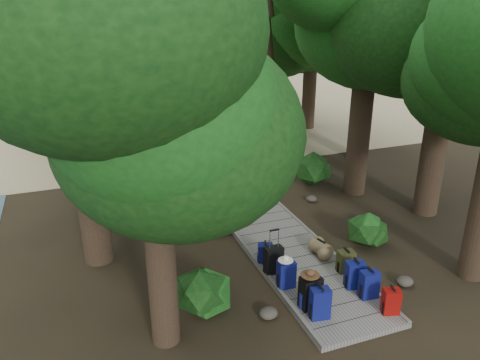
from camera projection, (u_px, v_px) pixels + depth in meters
name	position (u px, v px, depth m)	size (l,w,h in m)	color
ground	(264.00, 226.00, 13.17)	(120.00, 120.00, 0.00)	#2F2417
sand_beach	(155.00, 108.00, 27.12)	(40.00, 22.00, 0.02)	tan
boardwalk	(251.00, 210.00, 14.02)	(2.00, 12.00, 0.12)	gray
backpack_left_a	(320.00, 302.00, 9.13)	(0.38, 0.27, 0.71)	navy
backpack_left_b	(310.00, 291.00, 9.42)	(0.42, 0.30, 0.77)	black
backpack_left_c	(286.00, 273.00, 10.12)	(0.37, 0.27, 0.69)	navy
backpack_left_d	(265.00, 252.00, 11.08)	(0.35, 0.25, 0.53)	navy
backpack_right_a	(391.00, 300.00, 9.29)	(0.33, 0.24, 0.59)	#9A0008
backpack_right_b	(369.00, 283.00, 9.77)	(0.37, 0.26, 0.67)	navy
backpack_right_c	(355.00, 273.00, 10.12)	(0.39, 0.28, 0.67)	navy
backpack_right_d	(346.00, 260.00, 10.72)	(0.37, 0.27, 0.57)	#373819
duffel_right_khaki	(321.00, 248.00, 11.45)	(0.35, 0.53, 0.35)	olive
suitcase_on_boardwalk	(274.00, 260.00, 10.65)	(0.42, 0.23, 0.65)	black
lone_suitcase_on_sand	(197.00, 137.00, 20.34)	(0.43, 0.24, 0.67)	black
hat_brown	(310.00, 273.00, 9.25)	(0.39, 0.39, 0.12)	#51351E
hat_white	(286.00, 258.00, 9.91)	(0.33, 0.33, 0.11)	silver
kayak	(105.00, 139.00, 20.65)	(0.75, 3.44, 0.34)	#B31C0F
sun_lounger	(236.00, 122.00, 22.75)	(0.66, 2.03, 0.66)	silver
tree_right_b	(452.00, 39.00, 12.23)	(5.61, 5.61, 10.02)	black
tree_right_c	(369.00, 35.00, 13.68)	(5.75, 5.75, 9.96)	black
tree_right_d	(368.00, 18.00, 16.93)	(5.79, 5.79, 10.62)	black
tree_right_e	(281.00, 38.00, 19.53)	(4.94, 4.94, 8.90)	black
tree_right_f	(312.00, 30.00, 21.41)	(5.16, 5.16, 9.22)	black
tree_left_a	(153.00, 151.00, 7.47)	(4.49, 4.49, 7.49)	black
tree_left_b	(73.00, 51.00, 9.70)	(5.55, 5.55, 9.99)	black
tree_left_c	(116.00, 74.00, 13.38)	(4.58, 4.58, 7.96)	black
tree_back_a	(129.00, 38.00, 24.00)	(4.70, 4.70, 8.14)	black
tree_back_b	(175.00, 27.00, 26.52)	(4.97, 4.97, 8.88)	black
tree_back_c	(243.00, 30.00, 26.24)	(4.78, 4.78, 8.60)	black
tree_back_d	(53.00, 53.00, 22.55)	(4.23, 4.23, 7.06)	black
palm_right_a	(279.00, 55.00, 17.38)	(4.72, 4.72, 8.05)	#103B13
palm_right_b	(278.00, 45.00, 23.20)	(3.94, 3.94, 7.62)	#103B13
palm_right_c	(207.00, 54.00, 23.95)	(4.13, 4.13, 6.56)	#103B13
palm_left_a	(69.00, 81.00, 16.54)	(4.11, 4.11, 6.54)	#103B13
rock_left_a	(268.00, 313.00, 9.40)	(0.39, 0.35, 0.21)	#4C473F
rock_left_b	(195.00, 281.00, 10.49)	(0.32, 0.29, 0.18)	#4C473F
rock_left_c	(221.00, 228.00, 12.71)	(0.59, 0.53, 0.33)	#4C473F
rock_left_d	(175.00, 195.00, 15.04)	(0.28, 0.25, 0.15)	#4C473F
rock_right_a	(405.00, 281.00, 10.45)	(0.38, 0.34, 0.21)	#4C473F
rock_right_b	(363.00, 220.00, 13.25)	(0.50, 0.45, 0.27)	#4C473F
rock_right_c	(311.00, 199.00, 14.75)	(0.34, 0.31, 0.19)	#4C473F
rock_right_d	(305.00, 168.00, 17.21)	(0.60, 0.54, 0.33)	#4C473F
shrub_left_a	(198.00, 291.00, 9.37)	(1.19, 1.19, 1.07)	#164414
shrub_left_b	(192.00, 207.00, 13.43)	(0.88, 0.88, 0.79)	#164414
shrub_left_c	(141.00, 171.00, 15.77)	(1.22, 1.22, 1.10)	#164414
shrub_right_a	(374.00, 233.00, 11.81)	(1.06, 1.06, 0.95)	#164414
shrub_right_b	(313.00, 170.00, 15.90)	(1.21, 1.21, 1.09)	#164414
shrub_right_c	(265.00, 152.00, 18.24)	(0.83, 0.83, 0.74)	#164414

